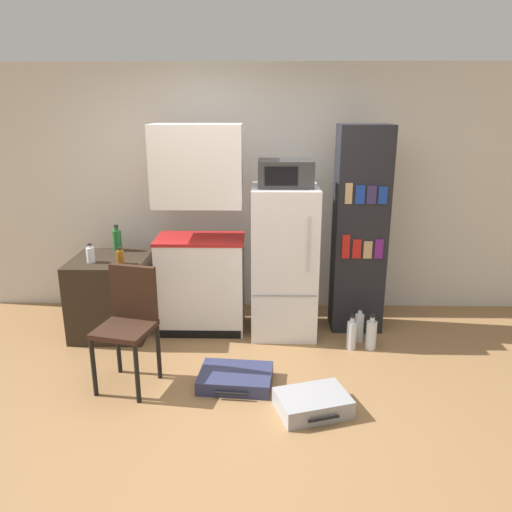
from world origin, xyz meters
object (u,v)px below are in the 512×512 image
object	(u,v)px
side_table	(112,295)
water_bottle_middle	(371,334)
kitchen_hutch	(200,238)
chair	(129,315)
bottle_clear_short	(91,254)
bottle_amber_beer	(120,257)
bookshelf	(359,231)
refrigerator	(284,261)
water_bottle_front	(351,334)
microwave	(286,173)
suitcase_large_flat	(313,403)
water_bottle_back	(359,327)
suitcase_small_flat	(236,378)
bottle_green_tall	(117,240)

from	to	relation	value
side_table	water_bottle_middle	distance (m)	2.50
kitchen_hutch	chair	bearing A→B (deg)	-112.85
bottle_clear_short	bottle_amber_beer	bearing A→B (deg)	-8.00
bottle_clear_short	bookshelf	bearing A→B (deg)	6.57
refrigerator	bookshelf	xyz separation A→B (m)	(0.72, 0.12, 0.28)
water_bottle_front	side_table	bearing A→B (deg)	171.70
microwave	suitcase_large_flat	xyz separation A→B (m)	(0.17, -1.37, -1.49)
water_bottle_back	side_table	bearing A→B (deg)	175.69
side_table	suitcase_large_flat	size ratio (longest dim) A/B	1.27
microwave	water_bottle_middle	world-z (taller)	microwave
suitcase_small_flat	refrigerator	bearing A→B (deg)	72.84
microwave	suitcase_small_flat	distance (m)	1.86
microwave	bottle_green_tall	distance (m)	1.82
side_table	refrigerator	size ratio (longest dim) A/B	0.52
bookshelf	bottle_green_tall	distance (m)	2.39
refrigerator	bottle_amber_beer	size ratio (longest dim) A/B	9.23
side_table	refrigerator	distance (m)	1.70
side_table	kitchen_hutch	world-z (taller)	kitchen_hutch
chair	water_bottle_middle	bearing A→B (deg)	30.15
refrigerator	bottle_amber_beer	xyz separation A→B (m)	(-1.51, -0.21, 0.10)
bookshelf	suitcase_large_flat	distance (m)	1.84
water_bottle_back	bookshelf	bearing A→B (deg)	87.61
bookshelf	chair	xyz separation A→B (m)	(-1.96, -1.10, -0.42)
microwave	water_bottle_front	distance (m)	1.59
refrigerator	suitcase_large_flat	bearing A→B (deg)	-82.83
water_bottle_front	bottle_clear_short	bearing A→B (deg)	175.03
water_bottle_middle	refrigerator	bearing A→B (deg)	154.30
bottle_clear_short	water_bottle_back	distance (m)	2.60
bottle_clear_short	refrigerator	bearing A→B (deg)	5.36
kitchen_hutch	water_bottle_front	distance (m)	1.68
bottle_clear_short	water_bottle_back	xyz separation A→B (m)	(2.50, -0.06, -0.68)
side_table	chair	size ratio (longest dim) A/B	0.79
water_bottle_back	water_bottle_front	bearing A→B (deg)	-122.19
bottle_amber_beer	suitcase_large_flat	world-z (taller)	bottle_amber_beer
suitcase_small_flat	water_bottle_middle	bearing A→B (deg)	32.69
bottle_green_tall	bottle_amber_beer	size ratio (longest dim) A/B	1.66
bookshelf	water_bottle_middle	distance (m)	0.99
kitchen_hutch	water_bottle_back	size ratio (longest dim) A/B	5.72
kitchen_hutch	suitcase_large_flat	size ratio (longest dim) A/B	3.35
side_table	bottle_amber_beer	world-z (taller)	bottle_amber_beer
kitchen_hutch	suitcase_small_flat	distance (m)	1.44
water_bottle_front	water_bottle_middle	world-z (taller)	water_bottle_middle
bottle_amber_beer	suitcase_large_flat	xyz separation A→B (m)	(1.68, -1.17, -0.75)
microwave	water_bottle_middle	bearing A→B (deg)	-25.60
bottle_amber_beer	refrigerator	bearing A→B (deg)	7.88
refrigerator	bottle_clear_short	xyz separation A→B (m)	(-1.80, -0.17, 0.11)
water_bottle_front	bottle_amber_beer	bearing A→B (deg)	175.44
bottle_clear_short	side_table	bearing A→B (deg)	44.42
bottle_green_tall	water_bottle_middle	world-z (taller)	bottle_green_tall
kitchen_hutch	bottle_clear_short	xyz separation A→B (m)	(-0.99, -0.22, -0.10)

